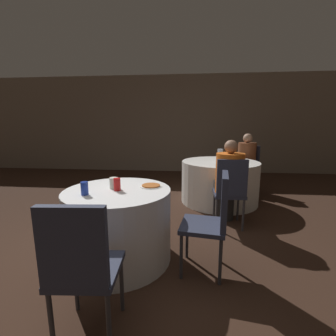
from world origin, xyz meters
TOP-DOWN VIEW (x-y plane):
  - ground_plane at (0.00, 0.00)m, footprint 16.00×16.00m
  - wall_back at (0.00, 4.79)m, footprint 16.00×0.06m
  - table_near at (0.15, 0.13)m, footprint 1.05×1.05m
  - table_far at (1.40, 2.05)m, footprint 1.35×1.35m
  - chair_near_east at (1.08, 0.00)m, footprint 0.46×0.45m
  - chair_near_south at (0.22, -0.81)m, footprint 0.43×0.43m
  - chair_far_south at (1.39, 0.96)m, footprint 0.40×0.41m
  - chair_far_northeast at (2.10, 2.89)m, footprint 0.56×0.56m
  - person_orange_shirt at (1.39, 1.12)m, footprint 0.37×0.53m
  - person_floral_shirt at (2.00, 2.77)m, footprint 0.48×0.50m
  - pizza_plate_near at (0.46, 0.28)m, footprint 0.23×0.23m
  - soda_can_blue at (-0.09, -0.06)m, footprint 0.07×0.07m
  - soda_can_red at (0.16, 0.10)m, footprint 0.07×0.07m
  - cup_near at (0.10, 0.18)m, footprint 0.09×0.09m
  - bottle_far at (1.38, 1.96)m, footprint 0.09×0.09m
  - cup_far at (1.52, 1.88)m, footprint 0.08×0.08m

SIDE VIEW (x-z plane):
  - ground_plane at x=0.00m, z-range 0.00..0.00m
  - table_near at x=0.15m, z-range 0.00..0.74m
  - table_far at x=1.40m, z-range 0.00..0.74m
  - chair_near_east at x=1.08m, z-range 0.09..1.04m
  - chair_near_south at x=0.22m, z-range 0.09..1.04m
  - chair_far_south at x=1.39m, z-range 0.09..1.04m
  - chair_far_northeast at x=2.10m, z-range 0.09..1.04m
  - person_orange_shirt at x=1.39m, z-range 0.03..1.20m
  - person_floral_shirt at x=2.00m, z-range 0.02..1.22m
  - pizza_plate_near at x=0.46m, z-range 0.74..0.76m
  - cup_far at x=1.52m, z-range 0.74..0.83m
  - cup_near at x=0.10m, z-range 0.74..0.85m
  - soda_can_blue at x=-0.09m, z-range 0.74..0.86m
  - soda_can_red at x=0.16m, z-range 0.74..0.86m
  - bottle_far at x=1.38m, z-range 0.74..0.97m
  - wall_back at x=0.00m, z-range 0.00..2.80m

